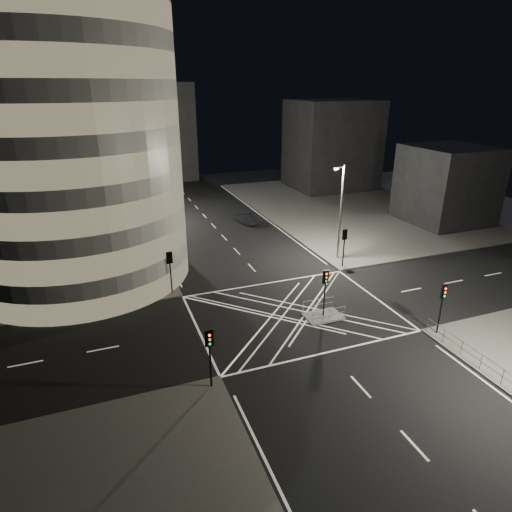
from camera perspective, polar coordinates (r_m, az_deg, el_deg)
name	(u,v)px	position (r m, az deg, el deg)	size (l,w,h in m)	color
ground	(293,313)	(35.93, 4.95, -7.55)	(120.00, 120.00, 0.00)	black
sidewalk_far_right	(386,202)	(71.94, 16.91, 6.86)	(42.00, 42.00, 0.15)	#4E4C4A
central_island	(323,316)	(35.57, 8.94, -7.94)	(3.00, 2.00, 0.15)	slate
office_tower_curved	(13,141)	(47.61, -29.62, 13.19)	(30.00, 29.00, 27.20)	gray
office_block_rear	(29,133)	(70.88, -28.00, 14.25)	(24.00, 16.00, 22.00)	gray
building_right_far	(331,145)	(79.51, 10.03, 14.41)	(14.00, 12.00, 15.00)	black
building_right_near	(447,185)	(63.39, 24.08, 8.70)	(10.00, 10.00, 10.00)	black
building_far_end	(146,133)	(87.09, -14.50, 15.59)	(18.00, 8.00, 18.00)	black
tree_a	(146,245)	(39.59, -14.51, 1.41)	(4.75, 4.75, 6.81)	black
tree_b	(137,219)	(45.04, -15.53, 4.81)	(4.30, 4.30, 7.32)	black
tree_c	(132,207)	(50.89, -16.21, 6.33)	(3.94, 3.94, 6.82)	black
tree_d	(127,192)	(56.62, -16.82, 8.15)	(4.89, 4.89, 7.71)	black
tree_e	(124,185)	(62.56, -17.25, 8.98)	(3.60, 3.60, 6.57)	black
traffic_signal_fl	(170,265)	(38.21, -11.40, -1.18)	(0.55, 0.22, 4.00)	black
traffic_signal_nl	(210,348)	(26.37, -6.20, -12.14)	(0.55, 0.22, 4.00)	black
traffic_signal_fr	(344,241)	(44.11, 11.69, 1.97)	(0.55, 0.22, 4.00)	black
traffic_signal_nr	(442,300)	(34.37, 23.60, -5.41)	(0.55, 0.22, 4.00)	black
traffic_signal_island	(325,285)	(34.26, 9.21, -3.81)	(0.55, 0.22, 4.00)	black
street_lamp_left_near	(152,221)	(42.11, -13.74, 4.61)	(1.25, 0.25, 10.00)	slate
street_lamp_left_far	(133,183)	(59.51, -16.09, 9.37)	(1.25, 0.25, 10.00)	slate
street_lamp_right_far	(340,210)	(45.41, 11.18, 6.07)	(1.25, 0.25, 10.00)	slate
railing_near_right	(491,369)	(32.09, 28.90, -13.03)	(0.06, 11.70, 1.10)	slate
railing_island_south	(329,315)	(34.60, 9.72, -7.72)	(2.80, 0.06, 1.10)	slate
railing_island_north	(318,304)	(35.95, 8.30, -6.41)	(2.80, 0.06, 1.10)	slate
sedan	(247,219)	(58.25, -1.27, 5.00)	(1.41, 4.04, 1.33)	black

